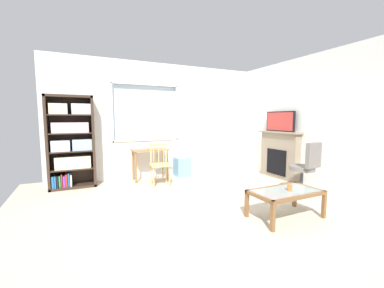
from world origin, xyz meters
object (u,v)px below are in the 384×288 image
(bookshelf, at_px, (71,141))
(tv, at_px, (280,121))
(plastic_drawer_unit, at_px, (182,166))
(fireplace, at_px, (279,155))
(sippy_cup, at_px, (289,187))
(coffee_table, at_px, (286,194))
(desk_under_window, at_px, (150,155))
(office_chair, at_px, (306,165))
(wooden_chair, at_px, (160,164))

(bookshelf, relative_size, tv, 2.26)
(plastic_drawer_unit, bearing_deg, fireplace, -31.00)
(plastic_drawer_unit, distance_m, sippy_cup, 3.10)
(coffee_table, bearing_deg, desk_under_window, 111.44)
(tv, xyz_separation_m, office_chair, (-0.43, -1.13, -0.83))
(bookshelf, distance_m, tv, 4.71)
(coffee_table, bearing_deg, sippy_cup, -25.25)
(bookshelf, distance_m, coffee_table, 4.25)
(desk_under_window, bearing_deg, sippy_cup, -67.92)
(bookshelf, height_order, tv, bookshelf)
(plastic_drawer_unit, xyz_separation_m, fireplace, (2.05, -1.23, 0.33))
(desk_under_window, bearing_deg, fireplace, -22.25)
(office_chair, relative_size, sippy_cup, 11.11)
(plastic_drawer_unit, relative_size, fireplace, 0.40)
(wooden_chair, bearing_deg, plastic_drawer_unit, 36.34)
(desk_under_window, xyz_separation_m, sippy_cup, (1.22, -3.02, -0.14))
(desk_under_window, bearing_deg, wooden_chair, -82.23)
(wooden_chair, distance_m, fireplace, 2.89)
(fireplace, xyz_separation_m, office_chair, (-0.44, -1.13, -0.02))
(bookshelf, distance_m, desk_under_window, 1.70)
(fireplace, height_order, tv, tv)
(bookshelf, xyz_separation_m, plastic_drawer_unit, (2.49, -0.06, -0.74))
(coffee_table, bearing_deg, office_chair, 28.56)
(office_chair, bearing_deg, tv, 69.28)
(desk_under_window, height_order, office_chair, office_chair)
(bookshelf, relative_size, wooden_chair, 2.14)
(wooden_chair, relative_size, fireplace, 0.76)
(bookshelf, relative_size, fireplace, 1.62)
(fireplace, relative_size, office_chair, 1.19)
(wooden_chair, height_order, coffee_table, wooden_chair)
(bookshelf, xyz_separation_m, office_chair, (4.09, -2.42, -0.43))
(desk_under_window, relative_size, fireplace, 0.71)
(bookshelf, relative_size, office_chair, 1.92)
(tv, bearing_deg, coffee_table, -132.95)
(wooden_chair, xyz_separation_m, tv, (2.80, -0.67, 0.92))
(office_chair, bearing_deg, desk_under_window, 136.59)
(desk_under_window, bearing_deg, office_chair, -43.41)
(sippy_cup, bearing_deg, tv, 48.23)
(bookshelf, bearing_deg, plastic_drawer_unit, -1.33)
(fireplace, bearing_deg, wooden_chair, 166.69)
(desk_under_window, height_order, coffee_table, desk_under_window)
(desk_under_window, distance_m, wooden_chair, 0.53)
(wooden_chair, bearing_deg, desk_under_window, 97.77)
(plastic_drawer_unit, relative_size, sippy_cup, 5.31)
(plastic_drawer_unit, bearing_deg, bookshelf, 178.67)
(fireplace, xyz_separation_m, tv, (-0.02, 0.00, 0.81))
(bookshelf, height_order, sippy_cup, bookshelf)
(bookshelf, relative_size, desk_under_window, 2.29)
(desk_under_window, bearing_deg, tv, -22.38)
(sippy_cup, bearing_deg, fireplace, 47.92)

